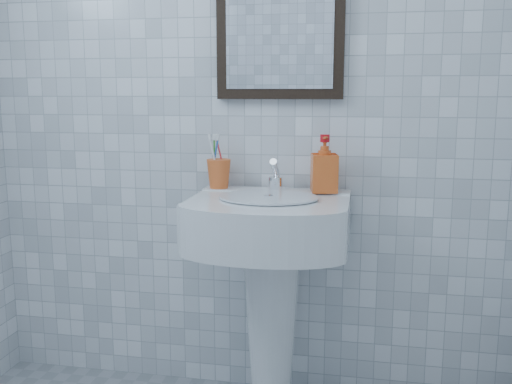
# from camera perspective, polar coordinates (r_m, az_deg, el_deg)

# --- Properties ---
(wall_back) EXTENTS (2.20, 0.02, 2.50)m
(wall_back) POSITION_cam_1_polar(r_m,az_deg,el_deg) (2.33, -1.16, 9.53)
(wall_back) COLOR white
(wall_back) RESTS_ON ground
(washbasin) EXTENTS (0.58, 0.43, 0.89)m
(washbasin) POSITION_cam_1_polar(r_m,az_deg,el_deg) (2.20, 1.47, -7.72)
(washbasin) COLOR white
(washbasin) RESTS_ON ground
(faucet) EXTENTS (0.05, 0.12, 0.13)m
(faucet) POSITION_cam_1_polar(r_m,az_deg,el_deg) (2.22, 1.96, 1.46)
(faucet) COLOR white
(faucet) RESTS_ON washbasin
(toothbrush_cup) EXTENTS (0.11, 0.11, 0.12)m
(toothbrush_cup) POSITION_cam_1_polar(r_m,az_deg,el_deg) (2.29, -3.74, 1.84)
(toothbrush_cup) COLOR orange
(toothbrush_cup) RESTS_ON washbasin
(soap_dispenser) EXTENTS (0.12, 0.12, 0.22)m
(soap_dispenser) POSITION_cam_1_polar(r_m,az_deg,el_deg) (2.20, 6.85, 2.81)
(soap_dispenser) COLOR red
(soap_dispenser) RESTS_ON washbasin
(wall_mirror) EXTENTS (0.50, 0.04, 0.62)m
(wall_mirror) POSITION_cam_1_polar(r_m,az_deg,el_deg) (2.30, 2.41, 17.00)
(wall_mirror) COLOR black
(wall_mirror) RESTS_ON wall_back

